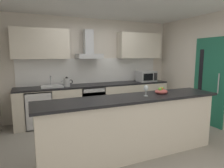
# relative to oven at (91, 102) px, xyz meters

# --- Properties ---
(ground) EXTENTS (5.54, 4.63, 0.02)m
(ground) POSITION_rel_oven_xyz_m (0.19, -1.47, -0.47)
(ground) COLOR gray
(ceiling) EXTENTS (5.54, 4.63, 0.02)m
(ceiling) POSITION_rel_oven_xyz_m (0.19, -1.47, 2.15)
(ceiling) COLOR white
(wall_back) EXTENTS (5.54, 0.12, 2.60)m
(wall_back) POSITION_rel_oven_xyz_m (0.19, 0.41, 0.84)
(wall_back) COLOR silver
(wall_back) RESTS_ON ground
(wall_right) EXTENTS (0.12, 4.63, 2.60)m
(wall_right) POSITION_rel_oven_xyz_m (2.52, -1.47, 0.84)
(wall_right) COLOR silver
(wall_right) RESTS_ON ground
(backsplash_tile) EXTENTS (3.86, 0.02, 0.66)m
(backsplash_tile) POSITION_rel_oven_xyz_m (0.19, 0.33, 0.77)
(backsplash_tile) COLOR white
(counter_back) EXTENTS (3.99, 0.60, 0.90)m
(counter_back) POSITION_rel_oven_xyz_m (0.19, 0.03, -0.01)
(counter_back) COLOR beige
(counter_back) RESTS_ON ground
(counter_island) EXTENTS (3.06, 0.64, 0.99)m
(counter_island) POSITION_rel_oven_xyz_m (0.05, -2.04, 0.04)
(counter_island) COLOR beige
(counter_island) RESTS_ON ground
(upper_cabinets) EXTENTS (3.94, 0.32, 0.70)m
(upper_cabinets) POSITION_rel_oven_xyz_m (0.19, 0.18, 1.45)
(upper_cabinets) COLOR beige
(side_door) EXTENTS (0.08, 0.85, 2.05)m
(side_door) POSITION_rel_oven_xyz_m (2.44, -1.46, 0.57)
(side_door) COLOR #1E664C
(side_door) RESTS_ON ground
(oven) EXTENTS (0.60, 0.62, 0.80)m
(oven) POSITION_rel_oven_xyz_m (0.00, 0.00, 0.00)
(oven) COLOR slate
(oven) RESTS_ON ground
(refrigerator) EXTENTS (0.58, 0.60, 0.85)m
(refrigerator) POSITION_rel_oven_xyz_m (-1.28, -0.00, -0.03)
(refrigerator) COLOR white
(refrigerator) RESTS_ON ground
(microwave) EXTENTS (0.50, 0.38, 0.30)m
(microwave) POSITION_rel_oven_xyz_m (1.65, -0.03, 0.59)
(microwave) COLOR #B7BABC
(microwave) RESTS_ON counter_back
(sink) EXTENTS (0.50, 0.40, 0.26)m
(sink) POSITION_rel_oven_xyz_m (-0.96, 0.01, 0.47)
(sink) COLOR silver
(sink) RESTS_ON counter_back
(kettle) EXTENTS (0.29, 0.15, 0.24)m
(kettle) POSITION_rel_oven_xyz_m (-0.61, -0.03, 0.55)
(kettle) COLOR #B7BABC
(kettle) RESTS_ON counter_back
(range_hood) EXTENTS (0.62, 0.45, 0.72)m
(range_hood) POSITION_rel_oven_xyz_m (-0.00, 0.13, 1.33)
(range_hood) COLOR #B7BABC
(wine_glass) EXTENTS (0.08, 0.08, 0.18)m
(wine_glass) POSITION_rel_oven_xyz_m (0.29, -2.07, 0.65)
(wine_glass) COLOR silver
(wine_glass) RESTS_ON counter_island
(fruit_bowl) EXTENTS (0.22, 0.22, 0.13)m
(fruit_bowl) POSITION_rel_oven_xyz_m (0.64, -2.01, 0.57)
(fruit_bowl) COLOR #B24C47
(fruit_bowl) RESTS_ON counter_island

